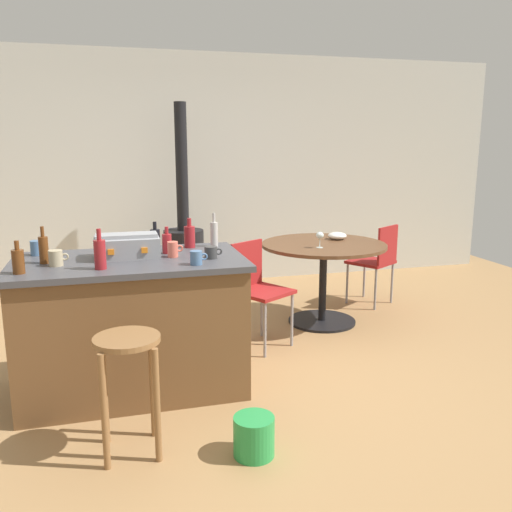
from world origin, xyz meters
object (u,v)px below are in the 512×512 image
Objects in this scene: folding_chair_far at (257,285)px; bottle_3 at (155,239)px; cup_1 at (173,249)px; wine_glass at (320,236)px; bottle_2 at (100,254)px; bottle_5 at (190,236)px; wooden_stool at (128,367)px; folding_chair_near at (377,258)px; plastic_bucket at (254,436)px; cup_4 at (197,258)px; serving_bowl at (337,236)px; cup_3 at (56,258)px; bottle_0 at (44,249)px; bottle_1 at (214,234)px; cup_0 at (211,252)px; cup_2 at (37,248)px; dining_table at (323,262)px; bottle_6 at (167,243)px; toolbox at (127,246)px; kitchen_island at (132,324)px; wood_stove at (184,249)px; bottle_4 at (18,261)px.

bottle_3 is (-0.85, -0.28, 0.48)m from folding_chair_far.
wine_glass is at bearing 29.64° from cup_1.
bottle_5 is (0.63, 0.55, -0.01)m from bottle_2.
wooden_stool is 0.79× the size of folding_chair_near.
plastic_bucket is at bearing -129.72° from folding_chair_near.
cup_4 reaches higher than serving_bowl.
cup_3 reaches higher than plastic_bucket.
folding_chair_far is at bearing 19.69° from bottle_0.
bottle_1 is at bearing -2.85° from bottle_5.
folding_chair_far is 1.01m from bottle_3.
cup_2 is at bearing 159.65° from cup_0.
cup_4 is at bearing -29.85° from cup_2.
dining_table is 4.61× the size of bottle_2.
folding_chair_near is at bearing 36.06° from cup_0.
toolbox is at bearing -167.35° from bottle_6.
folding_chair_near is 2.65m from bottle_6.
kitchen_island is 0.71m from cup_4.
cup_2 reaches higher than wine_glass.
cup_2 is at bearing 116.22° from wooden_stool.
bottle_1 is 2.34× the size of cup_1.
wine_glass is (1.41, 0.65, -0.12)m from bottle_6.
bottle_0 reaches higher than dining_table.
plastic_bucket is (-0.05, -1.31, -0.91)m from bottle_1.
cup_0 is at bearing -79.09° from bottle_5.
cup_2 is (-0.54, 1.11, 0.47)m from wooden_stool.
cup_1 reaches higher than wine_glass.
cup_0 reaches higher than kitchen_island.
wood_stove is 2.34m from toolbox.
plastic_bucket is at bearing -73.88° from cup_1.
serving_bowl is at bearing 17.62° from cup_2.
bottle_1 is at bearing 76.13° from cup_0.
cup_3 reaches higher than cup_0.
kitchen_island reaches higher than wine_glass.
bottle_4 reaches higher than cup_0.
bottle_1 is 1.75× the size of wine_glass.
folding_chair_far is (1.05, 0.57, 0.06)m from kitchen_island.
bottle_3 is at bearing -161.63° from folding_chair_far.
cup_1 is at bearing -14.53° from toolbox.
bottle_2 is 0.73m from cup_0.
bottle_2 is 0.59m from cup_4.
bottle_4 is at bearing -156.43° from wine_glass.
cup_3 reaches higher than wooden_stool.
bottle_0 is at bearing -171.96° from bottle_6.
toolbox is at bearing -152.14° from serving_bowl.
bottle_2 is 2.13m from wine_glass.
bottle_6 is (0.27, 0.12, 0.53)m from kitchen_island.
bottle_0 is 1.95× the size of cup_3.
bottle_0 reaches higher than folding_chair_near.
bottle_2 is at bearing -125.08° from bottle_3.
dining_table is 1.84m from cup_1.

